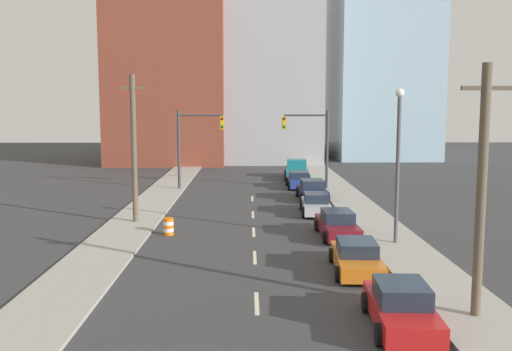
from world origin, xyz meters
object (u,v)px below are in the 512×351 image
Objects in this scene: traffic_signal_left at (191,139)px; sedan_red at (401,307)px; utility_pole_left_mid at (134,148)px; sedan_blue at (299,180)px; sedan_navy at (312,190)px; traffic_barrel at (169,226)px; sedan_orange at (357,257)px; utility_pole_right_near at (481,191)px; sedan_silver at (316,204)px; sedan_maroon at (337,225)px; street_lamp at (398,155)px; pickup_truck_teal at (297,171)px; traffic_signal_right at (315,139)px.

traffic_signal_left is 1.46× the size of sedan_red.
utility_pole_left_mid is 20.55m from sedan_red.
traffic_signal_left reaches higher than sedan_blue.
sedan_navy is (11.65, 8.74, -3.88)m from utility_pole_left_mid.
traffic_barrel is 15.00m from sedan_navy.
utility_pole_left_mid reaches higher than sedan_navy.
traffic_signal_left reaches higher than traffic_barrel.
sedan_navy is (0.21, 18.95, 0.07)m from sedan_orange.
traffic_barrel is at bearing -115.43° from sedan_blue.
utility_pole_right_near is 17.83m from traffic_barrel.
sedan_navy is (9.64, -5.18, -3.59)m from traffic_signal_left.
utility_pole_left_mid is 12.30m from sedan_silver.
sedan_maroon is (-0.03, 12.85, -0.03)m from sedan_red.
utility_pole_left_mid is (-2.00, -13.92, 0.29)m from traffic_signal_left.
sedan_maroon reaches higher than traffic_barrel.
utility_pole_left_mid is at bearing -126.21° from sedan_blue.
sedan_red is (-2.64, -10.92, -3.93)m from street_lamp.
sedan_blue is at bearing 53.31° from utility_pole_left_mid.
pickup_truck_teal is (-0.11, 12.63, 0.05)m from sedan_navy.
sedan_orange is (11.44, -10.21, -3.95)m from utility_pole_left_mid.
utility_pole_right_near reaches higher than sedan_silver.
sedan_silver is at bearing 99.45° from utility_pole_right_near.
utility_pole_left_mid is 1.95× the size of sedan_red.
traffic_barrel is (-11.97, 12.64, -3.86)m from utility_pole_right_near.
street_lamp is (-0.06, 10.17, 0.29)m from utility_pole_right_near.
sedan_red is at bearing -54.65° from utility_pole_left_mid.
traffic_signal_right reaches higher than sedan_maroon.
sedan_orange is at bearing -68.64° from traffic_signal_left.
pickup_truck_teal is at bearing 88.96° from sedan_navy.
utility_pole_left_mid reaches higher than traffic_barrel.
sedan_blue is at bearing 137.10° from traffic_signal_right.
pickup_truck_teal is at bearing 94.37° from utility_pole_right_near.
sedan_maroon is (9.64, -17.53, -3.63)m from traffic_signal_left.
sedan_orange is at bearing 95.47° from sedan_red.
traffic_signal_left is at bearing 110.95° from sedan_red.
sedan_maroon is 12.35m from sedan_navy.
utility_pole_right_near is at bearing -83.63° from sedan_blue.
utility_pole_right_near reaches higher than sedan_navy.
utility_pole_right_near reaches higher than traffic_barrel.
traffic_signal_right is 18.64m from utility_pole_left_mid.
traffic_signal_right is 0.79× the size of utility_pole_right_near.
street_lamp reaches higher than sedan_blue.
traffic_barrel is at bearing 133.44° from utility_pole_right_near.
sedan_blue is at bearing 92.94° from sedan_silver.
utility_pole_left_mid is 1.99× the size of sedan_silver.
traffic_barrel is 0.21× the size of sedan_red.
traffic_signal_right is 8.30m from pickup_truck_teal.
traffic_signal_right is (10.40, 0.00, 0.00)m from traffic_signal_left.
utility_pole_right_near is 12.94m from sedan_maroon.
traffic_barrel is at bearing -129.56° from sedan_navy.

